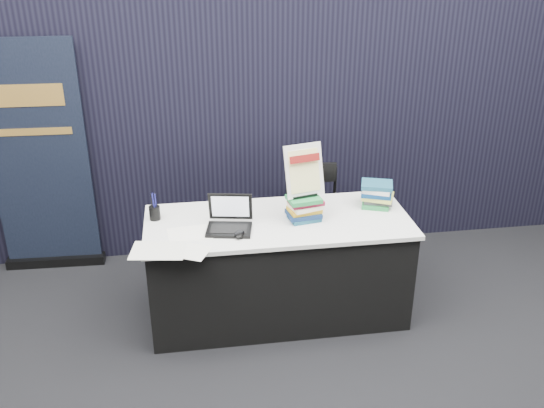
{
  "coord_description": "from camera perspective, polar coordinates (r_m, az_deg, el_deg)",
  "views": [
    {
      "loc": [
        -0.58,
        -3.07,
        2.59
      ],
      "look_at": [
        -0.04,
        0.55,
        0.87
      ],
      "focal_mm": 40.0,
      "sensor_mm": 36.0,
      "label": 1
    }
  ],
  "objects": [
    {
      "name": "info_sign",
      "position": [
        4.01,
        3.05,
        3.1
      ],
      "size": [
        0.28,
        0.17,
        0.36
      ],
      "rotation": [
        0.0,
        0.0,
        0.24
      ],
      "color": "black",
      "rests_on": "book_stack_tall"
    },
    {
      "name": "mouse",
      "position": [
        3.89,
        -3.07,
        -2.87
      ],
      "size": [
        0.1,
        0.13,
        0.03
      ],
      "primitive_type": "ellipsoid",
      "rotation": [
        0.0,
        0.0,
        -0.35
      ],
      "color": "black",
      "rests_on": "display_table"
    },
    {
      "name": "brochure_mid",
      "position": [
        3.77,
        -8.02,
        -4.37
      ],
      "size": [
        0.33,
        0.3,
        0.0
      ],
      "primitive_type": "cube",
      "rotation": [
        0.0,
        0.0,
        -0.46
      ],
      "color": "white",
      "rests_on": "display_table"
    },
    {
      "name": "brochure_right",
      "position": [
        3.97,
        -7.62,
        -2.74
      ],
      "size": [
        0.32,
        0.24,
        0.0
      ],
      "primitive_type": "cube",
      "rotation": [
        0.0,
        0.0,
        0.11
      ],
      "color": "white",
      "rests_on": "display_table"
    },
    {
      "name": "book_stack_tall",
      "position": [
        4.09,
        3.05,
        -0.4
      ],
      "size": [
        0.23,
        0.2,
        0.17
      ],
      "rotation": [
        0.0,
        0.0,
        0.21
      ],
      "color": "navy",
      "rests_on": "display_table"
    },
    {
      "name": "floor",
      "position": [
        4.06,
        1.79,
        -14.51
      ],
      "size": [
        8.0,
        8.0,
        0.0
      ],
      "primitive_type": "plane",
      "color": "black",
      "rests_on": "ground"
    },
    {
      "name": "wall_back",
      "position": [
        7.15,
        -3.97,
        18.31
      ],
      "size": [
        8.0,
        0.02,
        3.5
      ],
      "primitive_type": "cube",
      "color": "beige",
      "rests_on": "floor"
    },
    {
      "name": "laptop",
      "position": [
        3.98,
        -4.13,
        -1.63
      ],
      "size": [
        0.32,
        0.28,
        0.22
      ],
      "rotation": [
        0.0,
        0.0,
        -0.18
      ],
      "color": "black",
      "rests_on": "display_table"
    },
    {
      "name": "pen_cup",
      "position": [
        4.17,
        -10.98,
        -0.83
      ],
      "size": [
        0.09,
        0.09,
        0.1
      ],
      "primitive_type": "cylinder",
      "rotation": [
        0.0,
        0.0,
        -0.3
      ],
      "color": "black",
      "rests_on": "display_table"
    },
    {
      "name": "display_table",
      "position": [
        4.29,
        0.55,
        -5.98
      ],
      "size": [
        1.8,
        0.75,
        0.75
      ],
      "color": "black",
      "rests_on": "floor"
    },
    {
      "name": "drape_partition",
      "position": [
        4.91,
        -1.35,
        8.66
      ],
      "size": [
        6.0,
        0.08,
        2.4
      ],
      "primitive_type": "cube",
      "color": "black",
      "rests_on": "floor"
    },
    {
      "name": "pullup_banner",
      "position": [
        5.03,
        -20.86,
        2.79
      ],
      "size": [
        0.79,
        0.13,
        1.85
      ],
      "rotation": [
        0.0,
        0.0,
        -0.03
      ],
      "color": "black",
      "rests_on": "floor"
    },
    {
      "name": "stacking_chair",
      "position": [
        4.73,
        4.04,
        -1.29
      ],
      "size": [
        0.43,
        0.44,
        0.89
      ],
      "rotation": [
        0.0,
        0.0,
        -0.09
      ],
      "color": "black",
      "rests_on": "floor"
    },
    {
      "name": "brochure_left",
      "position": [
        3.8,
        -10.66,
        -4.32
      ],
      "size": [
        0.36,
        0.28,
        0.0
      ],
      "primitive_type": "cube",
      "rotation": [
        0.0,
        0.0,
        -0.15
      ],
      "color": "silver",
      "rests_on": "display_table"
    },
    {
      "name": "book_stack_short",
      "position": [
        4.33,
        9.91,
        0.88
      ],
      "size": [
        0.25,
        0.23,
        0.18
      ],
      "rotation": [
        0.0,
        0.0,
        -0.41
      ],
      "color": "#238341",
      "rests_on": "display_table"
    }
  ]
}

